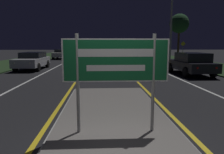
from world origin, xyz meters
TOP-DOWN VIEW (x-y plane):
  - ground_plane at (0.00, 0.00)m, footprint 160.00×160.00m
  - median_island at (0.00, 0.72)m, footprint 2.89×9.50m
  - verge_left at (-9.50, 20.00)m, footprint 5.00×100.00m
  - verge_right at (9.50, 20.00)m, footprint 5.00×100.00m
  - centre_line_yellow_left at (-1.64, 25.00)m, footprint 0.12×70.00m
  - centre_line_yellow_right at (1.64, 25.00)m, footprint 0.12×70.00m
  - lane_line_white_left at (-4.20, 25.00)m, footprint 0.12×70.00m
  - lane_line_white_right at (4.20, 25.00)m, footprint 0.12×70.00m
  - edge_line_white_left at (-7.20, 25.00)m, footprint 0.10×70.00m
  - edge_line_white_right at (7.20, 25.00)m, footprint 0.10×70.00m
  - highway_sign at (0.00, 0.72)m, footprint 2.19×0.07m
  - car_receding_0 at (5.60, 10.20)m, footprint 1.88×4.65m
  - car_receding_1 at (5.68, 23.22)m, footprint 1.92×4.17m
  - car_approaching_0 at (-5.68, 13.83)m, footprint 1.86×4.64m
  - car_approaching_1 at (-5.67, 26.72)m, footprint 1.88×4.56m
  - car_approaching_2 at (-2.84, 39.86)m, footprint 1.92×4.84m
  - warning_sign at (9.69, 22.38)m, footprint 0.60×0.06m
  - roadside_palm_right at (9.37, 23.12)m, footprint 2.34×2.34m

SIDE VIEW (x-z plane):
  - ground_plane at x=0.00m, z-range 0.00..0.00m
  - centre_line_yellow_left at x=-1.64m, z-range 0.00..0.01m
  - centre_line_yellow_right at x=1.64m, z-range 0.00..0.01m
  - lane_line_white_left at x=-4.20m, z-range 0.00..0.01m
  - lane_line_white_right at x=4.20m, z-range 0.00..0.01m
  - edge_line_white_left at x=-7.20m, z-range 0.00..0.01m
  - edge_line_white_right at x=7.20m, z-range 0.00..0.01m
  - verge_left at x=-9.50m, z-range 0.00..0.08m
  - verge_right at x=9.50m, z-range 0.00..0.08m
  - median_island at x=0.00m, z-range -0.01..0.09m
  - car_approaching_1 at x=-5.67m, z-range 0.06..1.38m
  - car_approaching_0 at x=-5.68m, z-range 0.04..1.40m
  - car_receding_0 at x=5.60m, z-range 0.03..1.46m
  - car_approaching_2 at x=-2.84m, z-range 0.03..1.52m
  - car_receding_1 at x=5.68m, z-range 0.03..1.54m
  - warning_sign at x=9.69m, z-range 0.31..2.57m
  - highway_sign at x=0.00m, z-range 0.51..2.58m
  - roadside_palm_right at x=9.37m, z-range 1.67..7.27m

